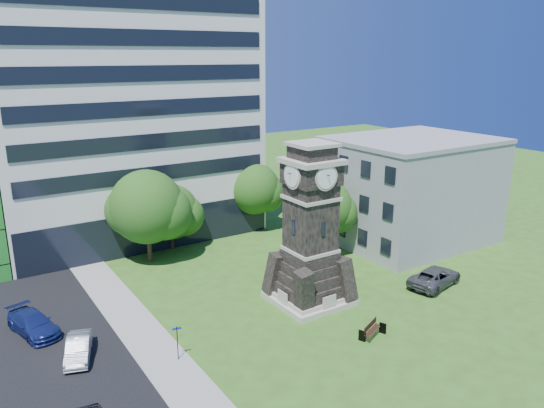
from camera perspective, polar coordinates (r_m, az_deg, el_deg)
ground at (r=38.44m, az=2.15°, el=-12.48°), size 160.00×160.00×0.00m
sidewalk at (r=38.68m, az=-14.25°, el=-12.76°), size 3.00×70.00×0.06m
street at (r=37.39m, az=-27.07°, el=-15.22°), size 14.00×80.00×0.02m
clock_tower at (r=39.43m, az=4.14°, el=-3.39°), size 5.40×5.40×12.22m
office_tall at (r=56.07m, az=-16.17°, el=11.10°), size 26.20×15.11×28.60m
office_low at (r=54.79m, az=14.62°, el=1.54°), size 15.20×12.20×10.40m
car_street_mid at (r=36.08m, az=-20.11°, el=-14.37°), size 2.58×4.19×1.30m
car_street_north at (r=40.00m, az=-24.30°, el=-11.64°), size 3.21×5.27×1.43m
car_east_lot at (r=45.49m, az=17.12°, el=-7.52°), size 5.78×3.56×1.49m
park_bench at (r=36.89m, az=10.69°, el=-13.12°), size 1.97×0.52×1.02m
street_sign at (r=33.89m, az=-10.15°, el=-14.13°), size 0.55×0.06×2.30m
tree_nw at (r=48.36m, az=-13.20°, el=-0.51°), size 7.30×6.63×8.51m
tree_nc at (r=51.54m, az=-10.77°, el=-0.97°), size 5.87×5.34×6.41m
tree_ne at (r=56.03m, az=-1.89°, el=1.51°), size 6.05×5.50×7.33m
tree_east at (r=48.69m, az=5.81°, el=-0.58°), size 5.50×5.00×7.25m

